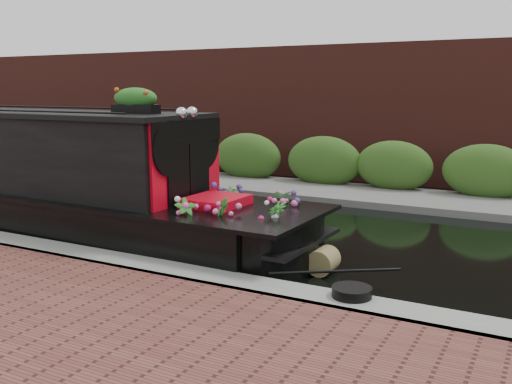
% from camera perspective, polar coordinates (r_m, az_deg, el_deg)
% --- Properties ---
extents(ground, '(80.00, 80.00, 0.00)m').
position_cam_1_polar(ground, '(11.41, -3.38, -3.48)').
color(ground, black).
rests_on(ground, ground).
extents(near_bank_coping, '(40.00, 0.60, 0.50)m').
position_cam_1_polar(near_bank_coping, '(8.88, -14.68, -7.84)').
color(near_bank_coping, gray).
rests_on(near_bank_coping, ground).
extents(far_bank_path, '(40.00, 2.40, 0.34)m').
position_cam_1_polar(far_bank_path, '(15.07, 5.00, -0.12)').
color(far_bank_path, slate).
rests_on(far_bank_path, ground).
extents(far_hedge, '(40.00, 1.10, 2.80)m').
position_cam_1_polar(far_hedge, '(15.89, 6.28, 0.40)').
color(far_hedge, '#32561C').
rests_on(far_hedge, ground).
extents(far_brick_wall, '(40.00, 1.00, 8.00)m').
position_cam_1_polar(far_brick_wall, '(17.83, 8.81, 1.42)').
color(far_brick_wall, '#54221C').
rests_on(far_brick_wall, ground).
extents(narrowboat, '(12.69, 2.47, 2.97)m').
position_cam_1_polar(narrowboat, '(12.50, -23.39, 1.02)').
color(narrowboat, black).
rests_on(narrowboat, ground).
extents(rope_fender, '(0.39, 0.44, 0.39)m').
position_cam_1_polar(rope_fender, '(8.57, 6.77, -6.86)').
color(rope_fender, olive).
rests_on(rope_fender, ground).
extents(coiled_mooring_rope, '(0.48, 0.48, 0.12)m').
position_cam_1_polar(coiled_mooring_rope, '(7.03, 9.56, -9.82)').
color(coiled_mooring_rope, black).
rests_on(coiled_mooring_rope, near_bank_coping).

